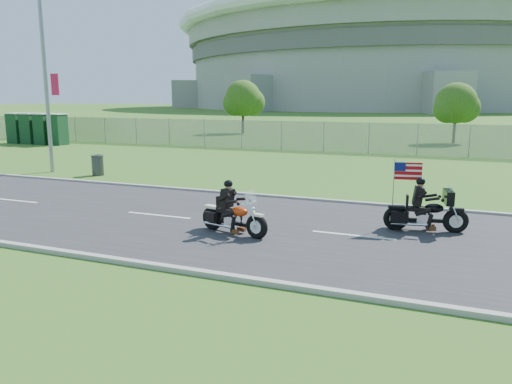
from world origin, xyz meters
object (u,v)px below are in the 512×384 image
at_px(motorcycle_lead, 233,218).
at_px(motorcycle_follow, 425,214).
at_px(streetlight, 47,54).
at_px(trash_can, 98,166).
at_px(porta_toilet_a, 58,130).
at_px(porta_toilet_c, 30,129).
at_px(porta_toilet_d, 17,129).
at_px(porta_toilet_b, 44,129).

bearing_deg(motorcycle_lead, motorcycle_follow, 39.40).
height_order(streetlight, trash_can, streetlight).
bearing_deg(trash_can, streetlight, 174.30).
relative_size(porta_toilet_a, motorcycle_follow, 1.04).
bearing_deg(motorcycle_follow, porta_toilet_a, 139.50).
bearing_deg(motorcycle_lead, trash_can, 160.26).
bearing_deg(porta_toilet_c, trash_can, -35.30).
xyz_separation_m(streetlight, motorcycle_lead, (12.95, -7.21, -5.17)).
xyz_separation_m(porta_toilet_a, porta_toilet_d, (-4.20, 0.00, 0.00)).
bearing_deg(motorcycle_lead, porta_toilet_a, 156.53).
relative_size(porta_toilet_b, trash_can, 2.48).
xyz_separation_m(porta_toilet_b, porta_toilet_d, (-2.80, 0.00, 0.00)).
bearing_deg(porta_toilet_d, streetlight, -37.17).
xyz_separation_m(porta_toilet_b, porta_toilet_c, (-1.40, 0.00, 0.00)).
distance_m(porta_toilet_a, motorcycle_follow, 31.89).
bearing_deg(streetlight, porta_toilet_a, 132.91).
distance_m(porta_toilet_c, porta_toilet_d, 1.40).
distance_m(porta_toilet_a, porta_toilet_b, 1.40).
height_order(porta_toilet_a, trash_can, porta_toilet_a).
bearing_deg(streetlight, motorcycle_follow, -15.87).
distance_m(porta_toilet_c, motorcycle_lead, 31.43).
bearing_deg(porta_toilet_b, trash_can, -37.87).
xyz_separation_m(porta_toilet_c, trash_can, (15.62, -11.06, -0.69)).
height_order(porta_toilet_c, porta_toilet_d, same).
relative_size(porta_toilet_a, porta_toilet_b, 1.00).
bearing_deg(porta_toilet_b, motorcycle_lead, -36.44).
height_order(streetlight, porta_toilet_b, streetlight).
xyz_separation_m(motorcycle_lead, trash_can, (-10.15, 6.93, -0.01)).
distance_m(porta_toilet_b, porta_toilet_c, 1.40).
height_order(porta_toilet_a, porta_toilet_d, same).
height_order(porta_toilet_c, trash_can, porta_toilet_c).
relative_size(streetlight, motorcycle_follow, 4.51).
distance_m(porta_toilet_d, motorcycle_lead, 32.59).
distance_m(porta_toilet_a, porta_toilet_c, 2.80).
xyz_separation_m(streetlight, porta_toilet_d, (-14.22, 10.78, -4.49)).
height_order(motorcycle_lead, motorcycle_follow, motorcycle_follow).
distance_m(porta_toilet_a, trash_can, 16.94).
height_order(porta_toilet_d, motorcycle_follow, porta_toilet_d).
bearing_deg(trash_can, porta_toilet_c, 144.70).
bearing_deg(motorcycle_lead, porta_toilet_c, 159.68).
bearing_deg(porta_toilet_a, porta_toilet_d, 180.00).
xyz_separation_m(porta_toilet_a, motorcycle_lead, (22.96, -17.99, -0.68)).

